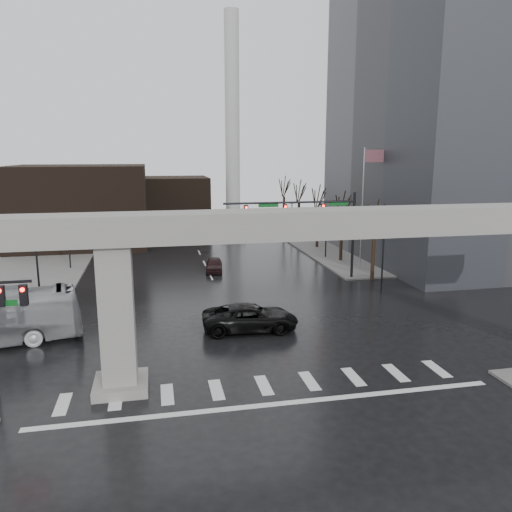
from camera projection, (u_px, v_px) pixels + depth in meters
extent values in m
plane|color=black|center=(260.00, 377.00, 26.05)|extent=(160.00, 160.00, 0.00)
cube|color=slate|center=(395.00, 241.00, 65.71)|extent=(28.00, 36.00, 0.15)
cube|color=gray|center=(260.00, 225.00, 24.43)|extent=(48.00, 2.20, 1.40)
cube|color=gray|center=(117.00, 319.00, 23.92)|extent=(1.60, 1.60, 7.30)
cube|color=gray|center=(121.00, 385.00, 24.61)|extent=(2.60, 2.60, 0.50)
cube|color=slate|center=(469.00, 60.00, 52.29)|extent=(22.00, 26.00, 42.00)
cube|color=black|center=(81.00, 206.00, 62.55)|extent=(16.00, 14.00, 10.00)
cube|color=black|center=(174.00, 204.00, 74.72)|extent=(10.00, 10.00, 8.00)
cylinder|color=beige|center=(232.00, 127.00, 68.33)|extent=(2.00, 2.00, 30.00)
cylinder|color=gray|center=(233.00, 231.00, 71.23)|extent=(3.60, 3.60, 1.20)
cylinder|color=black|center=(353.00, 236.00, 45.81)|extent=(0.24, 0.24, 8.00)
cylinder|color=black|center=(291.00, 202.00, 43.97)|extent=(12.00, 0.18, 0.18)
cube|color=black|center=(323.00, 209.00, 44.70)|extent=(0.35, 0.30, 1.00)
cube|color=black|center=(285.00, 210.00, 44.00)|extent=(0.35, 0.30, 1.00)
cube|color=black|center=(246.00, 211.00, 43.31)|extent=(0.35, 0.30, 1.00)
sphere|color=#FF0C05|center=(323.00, 206.00, 44.46)|extent=(0.20, 0.20, 0.20)
cube|color=#0B5119|center=(339.00, 204.00, 44.90)|extent=(1.80, 0.05, 0.35)
cube|color=#0B5119|center=(268.00, 205.00, 43.62)|extent=(1.80, 0.05, 0.35)
cylinder|color=black|center=(8.00, 282.00, 23.06)|extent=(2.00, 0.14, 0.14)
cube|color=black|center=(1.00, 296.00, 23.11)|extent=(0.35, 0.30, 1.00)
cube|color=black|center=(24.00, 295.00, 23.31)|extent=(0.35, 0.30, 1.00)
cylinder|color=silver|center=(362.00, 210.00, 48.91)|extent=(0.12, 0.12, 12.00)
cube|color=red|center=(374.00, 156.00, 48.06)|extent=(2.00, 0.03, 1.20)
cylinder|color=black|center=(382.00, 264.00, 41.66)|extent=(0.14, 0.14, 4.80)
cube|color=black|center=(384.00, 236.00, 41.19)|extent=(0.90, 0.06, 0.06)
sphere|color=silver|center=(379.00, 234.00, 41.06)|extent=(0.32, 0.32, 0.32)
sphere|color=silver|center=(389.00, 233.00, 41.24)|extent=(0.32, 0.32, 0.32)
cylinder|color=black|center=(326.00, 237.00, 55.09)|extent=(0.14, 0.14, 4.80)
cube|color=black|center=(327.00, 216.00, 54.62)|extent=(0.90, 0.06, 0.06)
sphere|color=silver|center=(323.00, 214.00, 54.49)|extent=(0.32, 0.32, 0.32)
sphere|color=silver|center=(331.00, 214.00, 54.67)|extent=(0.32, 0.32, 0.32)
cylinder|color=black|center=(292.00, 220.00, 68.52)|extent=(0.14, 0.14, 4.80)
cube|color=black|center=(292.00, 203.00, 68.05)|extent=(0.90, 0.06, 0.06)
sphere|color=silver|center=(289.00, 202.00, 67.92)|extent=(0.32, 0.32, 0.32)
sphere|color=silver|center=(295.00, 202.00, 68.09)|extent=(0.32, 0.32, 0.32)
cylinder|color=black|center=(39.00, 280.00, 36.31)|extent=(0.14, 0.14, 4.80)
cube|color=black|center=(36.00, 248.00, 35.84)|extent=(0.90, 0.06, 0.06)
sphere|color=silver|center=(29.00, 246.00, 35.71)|extent=(0.32, 0.32, 0.32)
sphere|color=silver|center=(42.00, 245.00, 35.89)|extent=(0.32, 0.32, 0.32)
cylinder|color=black|center=(69.00, 246.00, 49.74)|extent=(0.14, 0.14, 4.80)
cube|color=black|center=(67.00, 222.00, 49.27)|extent=(0.90, 0.06, 0.06)
sphere|color=silver|center=(62.00, 221.00, 49.14)|extent=(0.32, 0.32, 0.32)
sphere|color=silver|center=(72.00, 220.00, 49.32)|extent=(0.32, 0.32, 0.32)
cylinder|color=black|center=(86.00, 226.00, 63.17)|extent=(0.14, 0.14, 4.80)
cube|color=black|center=(85.00, 208.00, 62.70)|extent=(0.90, 0.06, 0.06)
sphere|color=silver|center=(81.00, 206.00, 62.57)|extent=(0.32, 0.32, 0.32)
sphere|color=silver|center=(89.00, 206.00, 62.74)|extent=(0.32, 0.32, 0.32)
cylinder|color=black|center=(373.00, 255.00, 45.72)|extent=(0.34, 0.34, 4.55)
cylinder|color=black|center=(375.00, 215.00, 44.97)|extent=(0.12, 1.52, 2.98)
cylinder|color=black|center=(379.00, 217.00, 45.36)|extent=(0.83, 1.14, 2.51)
cylinder|color=black|center=(341.00, 240.00, 53.39)|extent=(0.34, 0.34, 4.66)
cylinder|color=black|center=(342.00, 204.00, 52.61)|extent=(0.12, 1.55, 3.05)
cylinder|color=black|center=(346.00, 206.00, 53.00)|extent=(0.85, 1.16, 2.57)
cylinder|color=black|center=(317.00, 229.00, 61.05)|extent=(0.34, 0.34, 4.76)
cylinder|color=black|center=(318.00, 197.00, 60.26)|extent=(0.12, 1.59, 3.11)
cylinder|color=black|center=(321.00, 199.00, 60.65)|extent=(0.86, 1.18, 2.62)
cylinder|color=black|center=(299.00, 220.00, 68.71)|extent=(0.34, 0.34, 4.87)
cylinder|color=black|center=(299.00, 191.00, 67.90)|extent=(0.12, 1.62, 3.18)
cylinder|color=black|center=(302.00, 193.00, 68.29)|extent=(0.88, 1.20, 2.68)
cylinder|color=black|center=(284.00, 213.00, 76.37)|extent=(0.34, 0.34, 4.97)
cylinder|color=black|center=(284.00, 186.00, 75.55)|extent=(0.12, 1.65, 3.25)
cylinder|color=black|center=(287.00, 188.00, 75.94)|extent=(0.89, 1.23, 2.74)
imported|color=black|center=(250.00, 318.00, 32.71)|extent=(6.43, 3.27, 1.74)
imported|color=black|center=(214.00, 265.00, 49.13)|extent=(2.11, 4.16, 1.36)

